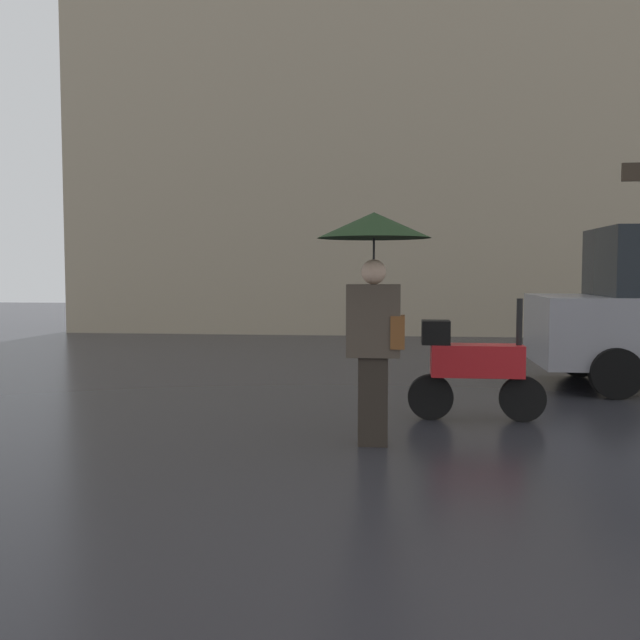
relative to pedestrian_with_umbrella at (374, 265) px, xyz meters
The scene contains 2 objects.
pedestrian_with_umbrella is the anchor object (origin of this frame).
parked_scooter 1.79m from the pedestrian_with_umbrella, 50.51° to the left, with size 1.37×0.32×1.23m.
Camera 1 is at (-0.32, -2.11, 1.51)m, focal length 40.39 mm.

